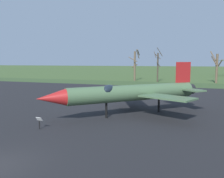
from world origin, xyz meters
The scene contains 7 objects.
asphalt_apron centered at (0.00, 16.23, 0.03)m, with size 102.69×54.09×0.05m, color black.
grass_verge_strip centered at (0.00, 49.27, 0.03)m, with size 162.69×12.00×0.06m, color #38502A.
jet_fighter_rear_center centered at (3.54, 13.78, 2.40)m, with size 14.51×14.48×5.51m.
info_placard_rear_center centered at (-2.08, 6.45, 0.67)m, with size 0.55×0.30×1.06m.
bare_tree_far_left centered at (-7.05, 58.74, 4.73)m, with size 2.89×2.86×9.17m.
bare_tree_left_of_center centered at (-0.01, 56.37, 4.48)m, with size 2.52×1.77×9.39m.
bare_tree_center centered at (14.95, 57.50, 4.32)m, with size 3.09×3.05×8.31m.
Camera 1 is at (9.72, -9.18, 5.52)m, focal length 37.65 mm.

